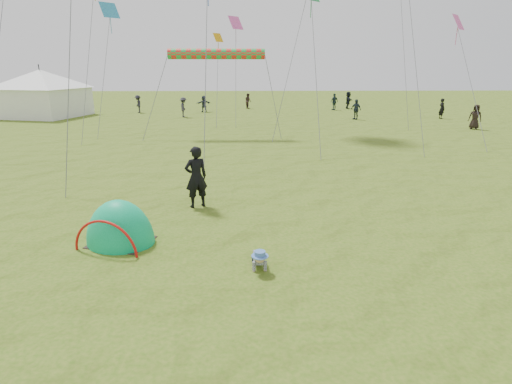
{
  "coord_description": "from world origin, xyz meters",
  "views": [
    {
      "loc": [
        0.69,
        -7.91,
        4.28
      ],
      "look_at": [
        0.97,
        2.56,
        1.0
      ],
      "focal_mm": 28.0,
      "sensor_mm": 36.0,
      "label": 1
    }
  ],
  "objects_px": {
    "popup_tent": "(121,242)",
    "standing_adult": "(196,177)",
    "event_marquee": "(42,92)",
    "crawling_toddler": "(259,258)"
  },
  "relations": [
    {
      "from": "popup_tent",
      "to": "event_marquee",
      "type": "bearing_deg",
      "value": 134.56
    },
    {
      "from": "event_marquee",
      "to": "popup_tent",
      "type": "bearing_deg",
      "value": -48.35
    },
    {
      "from": "event_marquee",
      "to": "crawling_toddler",
      "type": "bearing_deg",
      "value": -44.41
    },
    {
      "from": "popup_tent",
      "to": "standing_adult",
      "type": "relative_size",
      "value": 1.16
    },
    {
      "from": "popup_tent",
      "to": "crawling_toddler",
      "type": "bearing_deg",
      "value": -6.48
    },
    {
      "from": "crawling_toddler",
      "to": "popup_tent",
      "type": "bearing_deg",
      "value": 153.99
    },
    {
      "from": "crawling_toddler",
      "to": "event_marquee",
      "type": "bearing_deg",
      "value": 118.96
    },
    {
      "from": "crawling_toddler",
      "to": "event_marquee",
      "type": "relative_size",
      "value": 0.11
    },
    {
      "from": "standing_adult",
      "to": "event_marquee",
      "type": "xyz_separation_m",
      "value": [
        -16.55,
        25.06,
        1.21
      ]
    },
    {
      "from": "popup_tent",
      "to": "event_marquee",
      "type": "distance_m",
      "value": 31.59
    }
  ]
}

